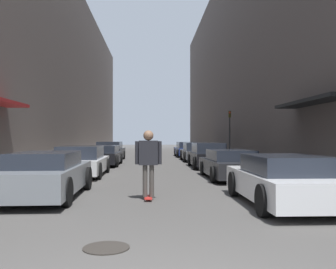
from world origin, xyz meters
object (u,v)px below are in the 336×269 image
at_px(parked_car_right_1, 230,165).
at_px(manhole_cover, 106,248).
at_px(parked_car_left_2, 104,155).
at_px(parked_car_right_2, 208,156).
at_px(parked_car_right_0, 283,180).
at_px(parked_car_left_1, 81,162).
at_px(traffic_light, 230,129).
at_px(parked_car_right_3, 196,152).
at_px(parked_car_right_4, 187,149).
at_px(parked_car_left_0, 47,175).
at_px(skateboarder, 148,157).
at_px(parked_car_left_3, 110,151).

relative_size(parked_car_right_1, manhole_cover, 6.43).
bearing_deg(parked_car_left_2, parked_car_right_2, -17.70).
xyz_separation_m(parked_car_left_2, parked_car_right_0, (6.02, -13.17, 0.02)).
bearing_deg(parked_car_right_0, parked_car_left_1, 131.08).
bearing_deg(traffic_light, parked_car_right_3, 160.19).
distance_m(parked_car_right_4, traffic_light, 7.10).
xyz_separation_m(parked_car_left_0, traffic_light, (8.25, 14.91, 1.57)).
bearing_deg(parked_car_right_4, parked_car_left_2, -121.34).
distance_m(parked_car_right_4, skateboarder, 22.18).
bearing_deg(parked_car_right_1, skateboarder, -123.52).
relative_size(parked_car_left_1, manhole_cover, 6.52).
relative_size(skateboarder, manhole_cover, 2.64).
bearing_deg(parked_car_right_2, parked_car_right_0, -89.38).
height_order(parked_car_right_1, parked_car_right_4, parked_car_right_4).
xyz_separation_m(parked_car_right_3, traffic_light, (2.21, -0.80, 1.57)).
distance_m(parked_car_right_4, manhole_cover, 26.56).
bearing_deg(parked_car_left_0, parked_car_right_0, -13.12).
distance_m(parked_car_right_0, traffic_light, 16.55).
xyz_separation_m(parked_car_left_0, parked_car_right_0, (6.10, -1.42, -0.02)).
bearing_deg(parked_car_right_2, parked_car_left_1, -145.77).
height_order(parked_car_right_0, traffic_light, traffic_light).
relative_size(parked_car_right_0, manhole_cover, 6.44).
bearing_deg(parked_car_right_0, skateboarder, 164.15).
xyz_separation_m(parked_car_right_0, parked_car_right_4, (-0.11, 22.88, 0.01)).
xyz_separation_m(parked_car_right_0, skateboarder, (-3.31, 0.94, 0.54)).
bearing_deg(parked_car_left_0, parked_car_right_2, 58.80).
bearing_deg(parked_car_right_0, parked_car_right_1, 90.90).
xyz_separation_m(parked_car_left_0, parked_car_left_3, (-0.11, 16.80, 0.02)).
bearing_deg(parked_car_left_3, parked_car_right_2, -48.76).
relative_size(parked_car_left_1, parked_car_left_3, 1.08).
bearing_deg(skateboarder, parked_car_right_3, 78.64).
relative_size(parked_car_left_1, parked_car_right_1, 1.01).
relative_size(parked_car_right_1, parked_car_right_2, 1.04).
bearing_deg(parked_car_left_3, parked_car_left_2, -87.93).
height_order(parked_car_right_1, skateboarder, skateboarder).
distance_m(parked_car_left_1, traffic_light, 12.54).
height_order(parked_car_left_1, skateboarder, skateboarder).
height_order(parked_car_left_0, parked_car_left_3, parked_car_left_3).
height_order(parked_car_left_2, parked_car_right_4, parked_car_right_4).
height_order(parked_car_left_2, skateboarder, skateboarder).
height_order(parked_car_right_4, manhole_cover, parked_car_right_4).
bearing_deg(parked_car_left_3, parked_car_right_1, -63.80).
bearing_deg(parked_car_right_1, manhole_cover, -112.55).
relative_size(parked_car_left_2, traffic_light, 1.40).
bearing_deg(parked_car_right_2, parked_car_left_2, 162.30).
xyz_separation_m(parked_car_left_1, skateboarder, (2.91, -6.20, 0.52)).
height_order(parked_car_left_2, parked_car_right_1, parked_car_left_2).
bearing_deg(parked_car_left_2, traffic_light, 21.17).
relative_size(parked_car_right_0, traffic_light, 1.35).
height_order(parked_car_right_0, parked_car_right_1, parked_car_right_0).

